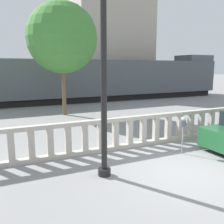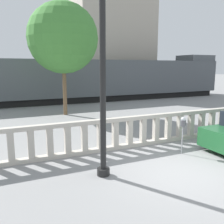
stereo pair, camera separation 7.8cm
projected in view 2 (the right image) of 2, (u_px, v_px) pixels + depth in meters
ground_plane at (183, 173)px, 7.19m from camera, size 160.00×160.00×0.00m
balustrade at (136, 131)px, 9.51m from camera, size 14.70×0.24×1.18m
lamppost at (103, 70)px, 6.51m from camera, size 0.40×0.40×5.14m
parking_meter at (183, 124)px, 8.59m from camera, size 0.19×0.19×1.32m
train_near at (79, 80)px, 21.64m from camera, size 29.17×3.00×4.21m
building_block at (110, 37)px, 28.77m from camera, size 8.66×6.73×12.80m
tree_left at (63, 38)px, 15.10m from camera, size 4.29×4.29×6.88m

